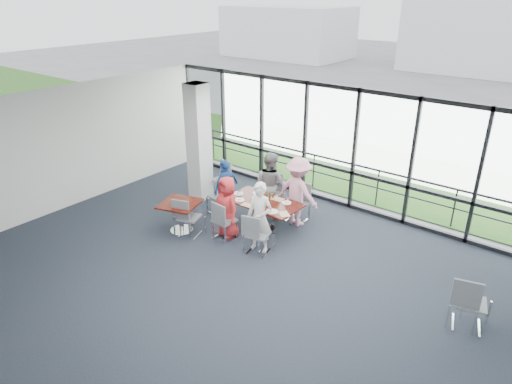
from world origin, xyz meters
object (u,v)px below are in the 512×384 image
Objects in this scene: structural_column at (199,143)px; diner_far_right at (298,192)px; diner_end at (226,188)px; chair_main_end at (220,196)px; diner_near_right at (260,217)px; chair_spare_lb at (222,180)px; side_table_left at (180,207)px; main_table at (264,206)px; chair_main_fr at (297,204)px; diner_near_left at (227,207)px; chair_main_nr at (258,234)px; chair_main_nl at (224,220)px; chair_spare_r at (471,303)px; diner_far_left at (270,184)px; chair_main_fl at (270,193)px; chair_spare_la at (189,217)px.

diner_far_right is (3.01, 0.33, -0.72)m from structural_column.
diner_end is 1.55× the size of chair_main_end.
diner_far_right reaches higher than diner_near_right.
side_table_left is at bearing 113.20° from chair_spare_lb.
main_table is 1.85× the size of chair_main_fr.
diner_near_left is 1.60× the size of chair_main_nr.
chair_main_nl is 1.01× the size of chair_main_nr.
chair_spare_r is (4.44, -1.34, -0.38)m from diner_far_right.
side_table_left is 0.64× the size of diner_far_left.
chair_main_nr is (0.57, -0.95, -0.15)m from main_table.
diner_end is (1.28, -0.37, -0.85)m from structural_column.
main_table is at bearing 61.96° from diner_far_right.
diner_near_left reaches higher than chair_main_nl.
chair_main_nr is at bearing 9.79° from side_table_left.
diner_far_left is 1.35m from chair_main_end.
diner_near_right is 1.66× the size of chair_main_fl.
diner_near_left is (2.04, -1.17, -0.85)m from structural_column.
chair_spare_r reaches higher than chair_main_nl.
chair_spare_lb is at bearing 0.79° from chair_main_fl.
chair_spare_la is (-1.20, -1.32, -0.14)m from main_table.
chair_main_nl is at bearing 60.91° from chair_main_fr.
chair_main_nl reaches higher than side_table_left.
chair_main_end is at bearing 21.92° from chair_main_fr.
chair_spare_lb reaches higher than side_table_left.
diner_near_right is 1.79m from diner_far_left.
structural_column is 2.74m from main_table.
structural_column is at bearing 11.75° from chair_main_fl.
main_table is 0.92m from diner_far_right.
side_table_left is 1.12× the size of chair_spare_lb.
diner_far_right reaches higher than chair_main_end.
diner_far_right is 2.69m from chair_spare_la.
diner_end is (-0.87, -0.70, -0.10)m from diner_far_left.
structural_column is 2.45m from chair_spare_la.
chair_main_end is at bearing -179.05° from main_table.
structural_column is at bearing 108.21° from chair_spare_la.
chair_main_fl is (1.01, 2.24, -0.14)m from side_table_left.
structural_column reaches higher than chair_main_nl.
chair_spare_r is at bearing 92.47° from chair_main_end.
diner_near_right reaches higher than chair_spare_la.
diner_end is at bearing 178.65° from main_table.
chair_spare_lb is at bearing -132.73° from chair_main_end.
structural_column is 3.39× the size of chair_main_nl.
chair_main_fr is 1.00× the size of chair_spare_lb.
chair_main_fl is 1.01× the size of chair_main_fr.
diner_end is 1.60× the size of chair_main_nl.
chair_spare_r is (5.42, 0.15, -0.24)m from diner_near_left.
diner_end is 1.54× the size of chair_main_fl.
side_table_left is 1.38m from diner_end.
chair_main_nr is (0.09, -1.68, -0.41)m from diner_far_right.
chair_main_fl is at bearing 137.90° from diner_end.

